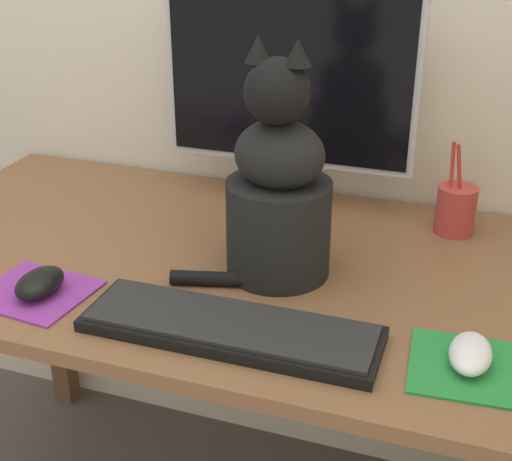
{
  "coord_description": "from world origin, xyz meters",
  "views": [
    {
      "loc": [
        0.36,
        -1.05,
        1.3
      ],
      "look_at": [
        0.04,
        -0.13,
        0.84
      ],
      "focal_mm": 50.0,
      "sensor_mm": 36.0,
      "label": 1
    }
  ],
  "objects_px": {
    "computer_mouse_left": "(40,283)",
    "cat": "(278,192)",
    "monitor": "(288,88)",
    "computer_mouse_right": "(470,353)",
    "keyboard": "(231,328)",
    "pen_cup": "(456,209)"
  },
  "relations": [
    {
      "from": "computer_mouse_left",
      "to": "computer_mouse_right",
      "type": "relative_size",
      "value": 0.99
    },
    {
      "from": "keyboard",
      "to": "computer_mouse_left",
      "type": "distance_m",
      "value": 0.33
    },
    {
      "from": "computer_mouse_left",
      "to": "monitor",
      "type": "bearing_deg",
      "value": 61.01
    },
    {
      "from": "monitor",
      "to": "pen_cup",
      "type": "relative_size",
      "value": 2.84
    },
    {
      "from": "monitor",
      "to": "pen_cup",
      "type": "distance_m",
      "value": 0.39
    },
    {
      "from": "monitor",
      "to": "computer_mouse_right",
      "type": "distance_m",
      "value": 0.64
    },
    {
      "from": "keyboard",
      "to": "pen_cup",
      "type": "distance_m",
      "value": 0.54
    },
    {
      "from": "monitor",
      "to": "keyboard",
      "type": "relative_size",
      "value": 1.13
    },
    {
      "from": "cat",
      "to": "pen_cup",
      "type": "height_order",
      "value": "cat"
    },
    {
      "from": "pen_cup",
      "to": "computer_mouse_left",
      "type": "bearing_deg",
      "value": -142.66
    },
    {
      "from": "monitor",
      "to": "computer_mouse_right",
      "type": "relative_size",
      "value": 5.08
    },
    {
      "from": "computer_mouse_right",
      "to": "cat",
      "type": "relative_size",
      "value": 0.25
    },
    {
      "from": "computer_mouse_right",
      "to": "cat",
      "type": "height_order",
      "value": "cat"
    },
    {
      "from": "monitor",
      "to": "computer_mouse_left",
      "type": "distance_m",
      "value": 0.59
    },
    {
      "from": "keyboard",
      "to": "pen_cup",
      "type": "relative_size",
      "value": 2.51
    },
    {
      "from": "pen_cup",
      "to": "monitor",
      "type": "bearing_deg",
      "value": 176.95
    },
    {
      "from": "keyboard",
      "to": "pen_cup",
      "type": "height_order",
      "value": "pen_cup"
    },
    {
      "from": "computer_mouse_left",
      "to": "computer_mouse_right",
      "type": "height_order",
      "value": "computer_mouse_left"
    },
    {
      "from": "computer_mouse_left",
      "to": "cat",
      "type": "bearing_deg",
      "value": 30.85
    },
    {
      "from": "keyboard",
      "to": "pen_cup",
      "type": "xyz_separation_m",
      "value": [
        0.28,
        0.47,
        0.04
      ]
    },
    {
      "from": "computer_mouse_left",
      "to": "computer_mouse_right",
      "type": "xyz_separation_m",
      "value": [
        0.67,
        0.03,
        -0.0
      ]
    },
    {
      "from": "cat",
      "to": "pen_cup",
      "type": "xyz_separation_m",
      "value": [
        0.27,
        0.26,
        -0.1
      ]
    }
  ]
}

